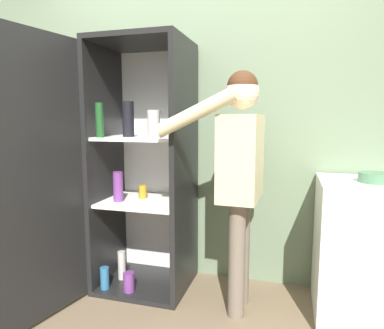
# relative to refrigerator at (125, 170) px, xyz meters

# --- Properties ---
(wall_back) EXTENTS (7.00, 0.06, 2.55)m
(wall_back) POSITION_rel_refrigerator_xyz_m (0.42, 0.44, 0.37)
(wall_back) COLOR gray
(wall_back) RESTS_ON ground_plane
(refrigerator) EXTENTS (0.84, 1.23, 1.82)m
(refrigerator) POSITION_rel_refrigerator_xyz_m (0.00, 0.00, 0.00)
(refrigerator) COLOR black
(refrigerator) RESTS_ON ground_plane
(person) EXTENTS (0.61, 0.56, 1.57)m
(person) POSITION_rel_refrigerator_xyz_m (0.83, -0.04, 0.08)
(person) COLOR #726656
(person) RESTS_ON ground_plane
(counter) EXTENTS (0.70, 0.59, 0.89)m
(counter) POSITION_rel_refrigerator_xyz_m (1.67, 0.09, -0.46)
(counter) COLOR white
(counter) RESTS_ON ground_plane
(bowl) EXTENTS (0.19, 0.19, 0.06)m
(bowl) POSITION_rel_refrigerator_xyz_m (1.64, 0.07, 0.01)
(bowl) COLOR #517F5B
(bowl) RESTS_ON counter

